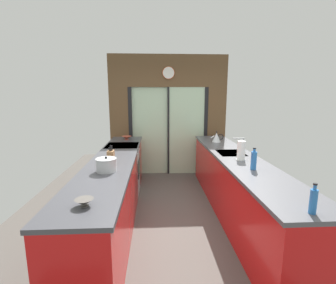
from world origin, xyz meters
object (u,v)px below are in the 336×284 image
mixing_bowl_near (84,202)px  paper_towel_roll (241,151)px  soap_bottle_far (254,160)px  oven_range (123,170)px  knife_block (111,157)px  mixing_bowl_far (127,138)px  soap_bottle_near (313,201)px  stock_pot (106,165)px  kettle (217,137)px

mixing_bowl_near → paper_towel_roll: 2.24m
soap_bottle_far → oven_range: bearing=138.5°
knife_block → paper_towel_roll: (1.78, 0.11, 0.04)m
mixing_bowl_far → soap_bottle_near: size_ratio=0.81×
stock_pot → soap_bottle_near: soap_bottle_near is taller
knife_block → kettle: size_ratio=1.00×
mixing_bowl_near → soap_bottle_far: soap_bottle_far is taller
soap_bottle_near → knife_block: bearing=140.5°
stock_pot → mixing_bowl_far: bearing=90.0°
knife_block → stock_pot: 0.31m
mixing_bowl_far → knife_block: size_ratio=0.78×
mixing_bowl_far → oven_range: bearing=-91.9°
soap_bottle_far → mixing_bowl_far: bearing=129.6°
mixing_bowl_far → knife_block: 1.82m
stock_pot → soap_bottle_far: size_ratio=0.90×
soap_bottle_near → oven_range: bearing=123.4°
mixing_bowl_far → soap_bottle_near: 3.74m
stock_pot → paper_towel_roll: bearing=13.3°
knife_block → stock_pot: size_ratio=1.02×
oven_range → soap_bottle_near: size_ratio=3.79×
soap_bottle_near → soap_bottle_far: (0.00, 1.13, 0.01)m
oven_range → kettle: (1.80, 0.23, 0.56)m
stock_pot → kettle: size_ratio=0.97×
mixing_bowl_far → soap_bottle_far: 2.80m
oven_range → stock_pot: size_ratio=3.74×
mixing_bowl_near → stock_pot: bearing=90.0°
soap_bottle_far → kettle: bearing=89.9°
mixing_bowl_far → soap_bottle_far: (1.78, -2.15, 0.08)m
mixing_bowl_near → knife_block: 1.25m
oven_range → kettle: bearing=7.2°
mixing_bowl_far → soap_bottle_far: bearing=-50.4°
mixing_bowl_near → stock_pot: stock_pot is taller
soap_bottle_near → soap_bottle_far: 1.13m
oven_range → soap_bottle_near: (1.80, -2.72, 0.57)m
mixing_bowl_near → kettle: bearing=56.8°
oven_range → knife_block: 1.37m
stock_pot → oven_range: bearing=90.7°
paper_towel_roll → mixing_bowl_near: bearing=-142.8°
knife_block → soap_bottle_far: 1.81m
soap_bottle_far → soap_bottle_near: bearing=-90.0°
kettle → paper_towel_roll: 1.38m
mixing_bowl_near → knife_block: bearing=90.0°
oven_range → kettle: size_ratio=3.64×
paper_towel_roll → soap_bottle_near: bearing=-90.0°
mixing_bowl_far → paper_towel_roll: paper_towel_roll is taller
kettle → oven_range: bearing=-172.8°
knife_block → soap_bottle_far: (1.78, -0.33, 0.02)m
oven_range → mixing_bowl_near: mixing_bowl_near is taller
soap_bottle_near → paper_towel_roll: size_ratio=0.81×
stock_pot → kettle: 2.53m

